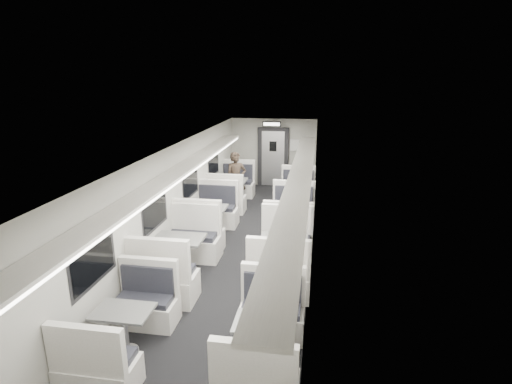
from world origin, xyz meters
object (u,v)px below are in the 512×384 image
(booth_left_c, at_px, (180,257))
(passenger, at_px, (236,180))
(booth_right_d, at_px, (265,344))
(booth_right_b, at_px, (291,223))
(booth_right_c, at_px, (283,256))
(vestibule_door, at_px, (273,158))
(booth_right_a, at_px, (296,198))
(booth_left_b, at_px, (208,222))
(booth_left_a, at_px, (232,191))
(booth_left_d, at_px, (125,331))
(exit_sign, at_px, (272,124))

(booth_left_c, distance_m, passenger, 4.54)
(booth_right_d, xyz_separation_m, passenger, (-1.81, 6.80, 0.48))
(booth_left_c, distance_m, booth_right_b, 3.02)
(booth_right_c, height_order, vestibule_door, vestibule_door)
(booth_right_c, bearing_deg, booth_right_a, 90.00)
(booth_left_b, relative_size, booth_right_c, 1.00)
(booth_left_a, bearing_deg, booth_left_d, -90.00)
(booth_right_a, height_order, booth_right_b, booth_right_b)
(booth_right_b, distance_m, exit_sign, 4.79)
(booth_left_a, xyz_separation_m, passenger, (0.19, -0.27, 0.44))
(booth_left_b, distance_m, vestibule_door, 5.13)
(booth_left_c, height_order, booth_right_c, booth_left_c)
(booth_left_b, bearing_deg, booth_left_d, -90.00)
(booth_left_a, relative_size, booth_right_a, 1.03)
(booth_left_d, height_order, booth_right_b, booth_right_b)
(booth_right_b, bearing_deg, booth_left_a, 128.46)
(booth_right_b, bearing_deg, booth_left_d, -113.67)
(vestibule_door, bearing_deg, exit_sign, -90.00)
(booth_left_b, relative_size, passenger, 1.33)
(booth_left_a, bearing_deg, booth_left_c, -90.00)
(booth_right_c, height_order, booth_right_d, booth_right_c)
(booth_left_d, relative_size, vestibule_door, 0.94)
(booth_left_a, bearing_deg, booth_right_d, -74.19)
(passenger, bearing_deg, booth_left_b, -117.10)
(booth_left_b, bearing_deg, booth_left_a, 90.00)
(booth_left_a, distance_m, booth_left_b, 2.73)
(booth_left_c, bearing_deg, exit_sign, 81.33)
(booth_right_d, bearing_deg, booth_left_d, -179.53)
(booth_left_b, distance_m, booth_left_d, 4.35)
(vestibule_door, bearing_deg, booth_left_a, -113.86)
(booth_left_b, xyz_separation_m, booth_right_a, (2.00, 2.36, -0.02))
(booth_left_d, bearing_deg, booth_right_b, 66.33)
(booth_left_b, relative_size, booth_right_b, 1.00)
(booth_left_c, height_order, booth_right_d, booth_left_c)
(booth_left_c, distance_m, exit_sign, 6.89)
(booth_right_c, bearing_deg, vestibule_door, 98.57)
(booth_left_a, height_order, passenger, passenger)
(booth_left_a, bearing_deg, booth_right_c, -65.42)
(passenger, relative_size, exit_sign, 2.70)
(booth_left_a, xyz_separation_m, booth_right_b, (2.00, -2.52, 0.00))
(booth_left_a, distance_m, booth_left_d, 7.08)
(booth_right_a, bearing_deg, booth_right_b, -90.00)
(booth_left_a, relative_size, passenger, 1.32)
(booth_left_c, relative_size, vestibule_door, 1.12)
(passenger, xyz_separation_m, vestibule_door, (0.81, 2.53, 0.20))
(booth_right_c, relative_size, vestibule_door, 1.07)
(booth_right_d, bearing_deg, booth_left_a, 105.81)
(passenger, bearing_deg, vestibule_door, 49.49)
(booth_left_d, xyz_separation_m, booth_right_b, (2.00, 4.56, 0.05))
(vestibule_door, bearing_deg, booth_left_c, -98.08)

